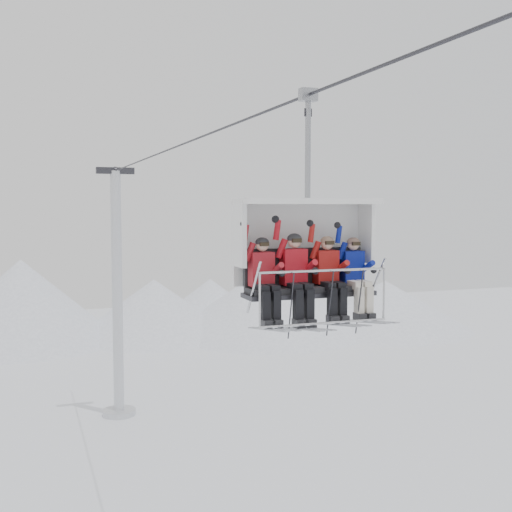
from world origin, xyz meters
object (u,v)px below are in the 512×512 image
object	(u,v)px
chairlift_carrier	(304,245)
skier_far_right	(355,274)
lift_tower_right	(118,310)
skier_far_left	(264,277)
skier_center_left	(296,274)
skier_center_right	(329,275)

from	to	relation	value
chairlift_carrier	skier_far_right	size ratio (longest dim) A/B	2.36
lift_tower_right	chairlift_carrier	world-z (taller)	lift_tower_right
chairlift_carrier	skier_far_left	world-z (taller)	chairlift_carrier
lift_tower_right	skier_far_right	xyz separation A→B (m)	(0.85, -24.82, 4.40)
lift_tower_right	skier_far_left	size ratio (longest dim) A/B	7.99
skier_center_left	skier_far_right	xyz separation A→B (m)	(1.14, -0.01, -0.04)
skier_far_left	skier_center_left	distance (m)	0.59
lift_tower_right	skier_far_left	bearing A→B (deg)	-92.03
lift_tower_right	skier_center_left	xyz separation A→B (m)	(-0.29, -24.81, 4.44)
lift_tower_right	skier_far_right	size ratio (longest dim) A/B	7.99
lift_tower_right	skier_center_right	size ratio (longest dim) A/B	7.99
skier_center_right	skier_far_right	bearing A→B (deg)	-0.45
skier_center_left	skier_far_right	size ratio (longest dim) A/B	1.00
skier_far_left	skier_far_right	bearing A→B (deg)	-0.14
lift_tower_right	skier_center_right	xyz separation A→B (m)	(0.34, -24.82, 4.42)
skier_center_left	skier_far_right	distance (m)	1.14
lift_tower_right	skier_far_left	xyz separation A→B (m)	(-0.88, -24.82, 4.42)
chairlift_carrier	skier_far_right	world-z (taller)	chairlift_carrier
lift_tower_right	chairlift_carrier	bearing A→B (deg)	-90.00
lift_tower_right	skier_center_right	world-z (taller)	lift_tower_right
skier_far_left	skier_center_right	bearing A→B (deg)	-0.00
skier_far_left	skier_far_right	world-z (taller)	skier_far_left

